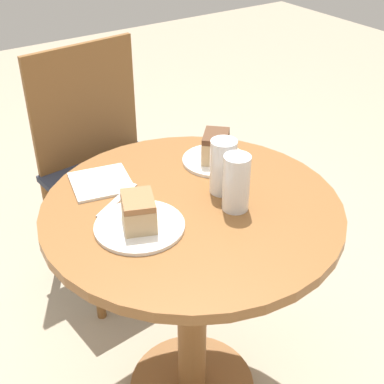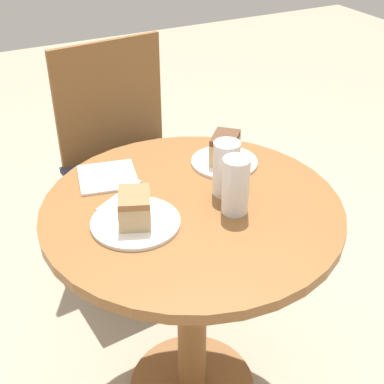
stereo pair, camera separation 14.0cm
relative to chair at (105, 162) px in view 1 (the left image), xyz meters
name	(u,v)px [view 1 (the left image)]	position (x,y,z in m)	size (l,w,h in m)	color
table	(192,261)	(-0.08, -0.75, 0.05)	(0.81, 0.81, 0.76)	brown
chair	(105,162)	(0.00, 0.00, 0.00)	(0.51, 0.44, 0.95)	brown
plate_near	(140,226)	(-0.25, -0.76, 0.25)	(0.23, 0.23, 0.01)	white
plate_far	(215,160)	(0.10, -0.59, 0.25)	(0.20, 0.20, 0.01)	white
cake_slice_near	(139,211)	(-0.25, -0.76, 0.30)	(0.11, 0.13, 0.08)	tan
cake_slice_far	(216,147)	(0.10, -0.59, 0.30)	(0.12, 0.13, 0.08)	tan
glass_lemonade	(223,169)	(0.02, -0.74, 0.32)	(0.07, 0.07, 0.15)	beige
glass_water	(236,186)	(0.00, -0.82, 0.31)	(0.07, 0.07, 0.15)	silver
napkin_stack	(101,182)	(-0.24, -0.51, 0.25)	(0.19, 0.19, 0.01)	silver
fork	(117,200)	(-0.24, -0.62, 0.25)	(0.16, 0.11, 0.00)	silver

